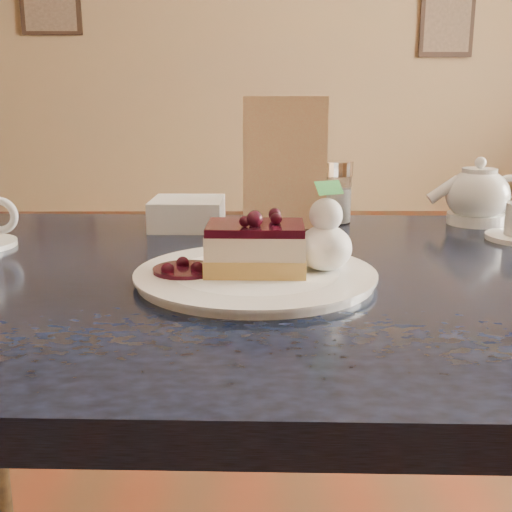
{
  "coord_description": "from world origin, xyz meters",
  "views": [
    {
      "loc": [
        0.15,
        -0.69,
        1.01
      ],
      "look_at": [
        0.15,
        0.03,
        0.83
      ],
      "focal_mm": 45.0,
      "sensor_mm": 36.0,
      "label": 1
    }
  ],
  "objects_px": {
    "dessert_plate": "(255,276)",
    "cheesecake_slice": "(255,248)",
    "tea_set": "(486,202)",
    "main_table": "(257,327)"
  },
  "relations": [
    {
      "from": "dessert_plate",
      "to": "cheesecake_slice",
      "type": "distance_m",
      "value": 0.04
    },
    {
      "from": "main_table",
      "to": "dessert_plate",
      "type": "xyz_separation_m",
      "value": [
        -0.0,
        -0.05,
        0.09
      ]
    },
    {
      "from": "cheesecake_slice",
      "to": "tea_set",
      "type": "xyz_separation_m",
      "value": [
        0.41,
        0.34,
        0.0
      ]
    },
    {
      "from": "main_table",
      "to": "cheesecake_slice",
      "type": "height_order",
      "value": "cheesecake_slice"
    },
    {
      "from": "dessert_plate",
      "to": "cheesecake_slice",
      "type": "bearing_deg",
      "value": 0.0
    },
    {
      "from": "cheesecake_slice",
      "to": "tea_set",
      "type": "bearing_deg",
      "value": 41.59
    },
    {
      "from": "cheesecake_slice",
      "to": "tea_set",
      "type": "relative_size",
      "value": 0.5
    },
    {
      "from": "cheesecake_slice",
      "to": "tea_set",
      "type": "distance_m",
      "value": 0.54
    },
    {
      "from": "tea_set",
      "to": "dessert_plate",
      "type": "bearing_deg",
      "value": -140.46
    },
    {
      "from": "cheesecake_slice",
      "to": "main_table",
      "type": "bearing_deg",
      "value": 90.0
    }
  ]
}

